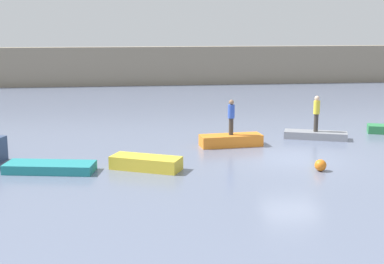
% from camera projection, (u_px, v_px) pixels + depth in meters
% --- Properties ---
extents(ground_plane, '(120.00, 120.00, 0.00)m').
position_uv_depth(ground_plane, '(292.00, 158.00, 23.79)').
color(ground_plane, slate).
extents(embankment_wall, '(80.00, 1.20, 3.55)m').
position_uv_depth(embankment_wall, '(200.00, 65.00, 51.48)').
color(embankment_wall, gray).
rests_on(embankment_wall, ground_plane).
extents(rowboat_teal, '(3.68, 1.87, 0.37)m').
position_uv_depth(rowboat_teal, '(50.00, 167.00, 21.64)').
color(rowboat_teal, teal).
rests_on(rowboat_teal, ground_plane).
extents(rowboat_yellow, '(3.00, 2.17, 0.53)m').
position_uv_depth(rowboat_yellow, '(146.00, 163.00, 21.98)').
color(rowboat_yellow, gold).
rests_on(rowboat_yellow, ground_plane).
extents(rowboat_orange, '(3.04, 1.27, 0.54)m').
position_uv_depth(rowboat_orange, '(231.00, 140.00, 26.13)').
color(rowboat_orange, orange).
rests_on(rowboat_orange, ground_plane).
extents(rowboat_grey, '(3.26, 2.00, 0.38)m').
position_uv_depth(rowboat_grey, '(315.00, 135.00, 27.73)').
color(rowboat_grey, gray).
rests_on(rowboat_grey, ground_plane).
extents(person_yellow_shirt, '(0.32, 0.32, 1.83)m').
position_uv_depth(person_yellow_shirt, '(317.00, 112.00, 27.48)').
color(person_yellow_shirt, '#38332D').
rests_on(person_yellow_shirt, rowboat_grey).
extents(person_blue_shirt, '(0.32, 0.32, 1.69)m').
position_uv_depth(person_blue_shirt, '(231.00, 115.00, 25.89)').
color(person_blue_shirt, '#38332D').
rests_on(person_blue_shirt, rowboat_orange).
extents(mooring_buoy, '(0.47, 0.47, 0.47)m').
position_uv_depth(mooring_buoy, '(320.00, 165.00, 21.75)').
color(mooring_buoy, orange).
rests_on(mooring_buoy, ground_plane).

